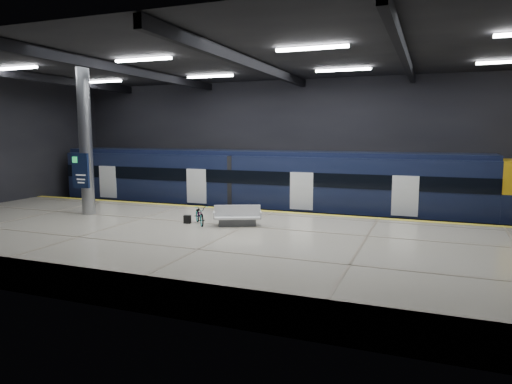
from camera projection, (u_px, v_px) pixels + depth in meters
The scene contains 10 objects.
ground at pixel (253, 246), 19.92m from camera, with size 30.00×30.00×0.00m, color black.
room_shell at pixel (253, 114), 19.17m from camera, with size 30.10×16.10×8.05m.
platform at pixel (229, 248), 17.53m from camera, with size 30.00×11.00×1.10m, color #B8B09C.
safety_strip at pixel (273, 211), 22.32m from camera, with size 30.00×0.40×0.01m, color yellow.
rails at pixel (290, 222), 25.00m from camera, with size 30.00×1.52×0.16m.
train at pixel (287, 186), 24.79m from camera, with size 29.40×2.84×3.79m.
bench at pixel (237, 218), 18.91m from camera, with size 2.13×1.54×0.87m.
bicycle at pixel (200, 215), 19.16m from camera, with size 0.55×1.58×0.83m, color #99999E.
pannier_bag at pixel (187, 219), 19.41m from camera, with size 0.30×0.18×0.35m, color black.
info_column at pixel (85, 143), 21.23m from camera, with size 0.90×0.78×6.90m.
Camera 1 is at (7.10, -18.09, 4.96)m, focal length 32.00 mm.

